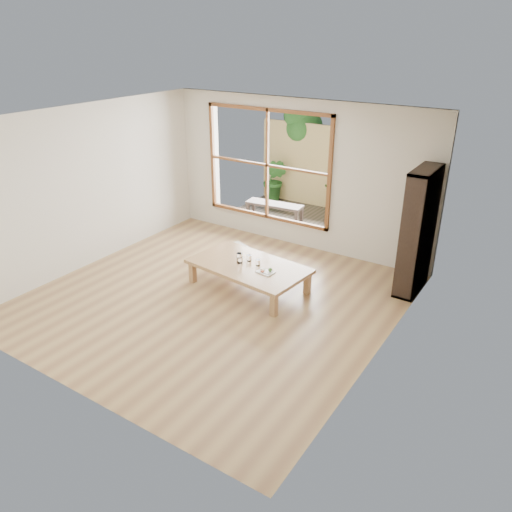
{
  "coord_description": "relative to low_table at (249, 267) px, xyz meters",
  "views": [
    {
      "loc": [
        4.03,
        -5.08,
        3.66
      ],
      "look_at": [
        0.35,
        0.58,
        0.55
      ],
      "focal_mm": 35.0,
      "sensor_mm": 36.0,
      "label": 1
    }
  ],
  "objects": [
    {
      "name": "ground",
      "position": [
        -0.23,
        -0.56,
        -0.34
      ],
      "size": [
        5.0,
        5.0,
        0.0
      ],
      "primitive_type": "plane",
      "color": "tan",
      "rests_on": "ground"
    },
    {
      "name": "low_table",
      "position": [
        0.0,
        0.0,
        0.0
      ],
      "size": [
        1.88,
        1.19,
        0.39
      ],
      "rotation": [
        0.0,
        0.0,
        -0.11
      ],
      "color": "tan",
      "rests_on": "ground"
    },
    {
      "name": "floor_cushion",
      "position": [
        -0.93,
        0.93,
        -0.3
      ],
      "size": [
        0.69,
        0.69,
        0.08
      ],
      "primitive_type": "cube",
      "rotation": [
        0.0,
        0.0,
        -0.36
      ],
      "color": "silver",
      "rests_on": "ground"
    },
    {
      "name": "bookshelf",
      "position": [
        2.1,
        1.32,
        0.6
      ],
      "size": [
        0.3,
        0.85,
        1.88
      ],
      "primitive_type": "cube",
      "color": "black",
      "rests_on": "ground"
    },
    {
      "name": "glass_tall",
      "position": [
        -0.15,
        -0.03,
        0.13
      ],
      "size": [
        0.09,
        0.09,
        0.16
      ],
      "primitive_type": "cylinder",
      "color": "silver",
      "rests_on": "low_table"
    },
    {
      "name": "glass_mid",
      "position": [
        0.14,
        0.05,
        0.1
      ],
      "size": [
        0.07,
        0.07,
        0.1
      ],
      "primitive_type": "cylinder",
      "color": "silver",
      "rests_on": "low_table"
    },
    {
      "name": "glass_short",
      "position": [
        -0.06,
        0.11,
        0.09
      ],
      "size": [
        0.08,
        0.08,
        0.1
      ],
      "primitive_type": "cylinder",
      "color": "silver",
      "rests_on": "low_table"
    },
    {
      "name": "glass_small",
      "position": [
        -0.15,
        0.02,
        0.08
      ],
      "size": [
        0.06,
        0.06,
        0.08
      ],
      "primitive_type": "cylinder",
      "color": "silver",
      "rests_on": "low_table"
    },
    {
      "name": "food_tray",
      "position": [
        0.37,
        -0.09,
        0.07
      ],
      "size": [
        0.27,
        0.21,
        0.08
      ],
      "rotation": [
        0.0,
        0.0,
        -0.13
      ],
      "color": "white",
      "rests_on": "low_table"
    },
    {
      "name": "deck",
      "position": [
        -0.83,
        3.0,
        -0.34
      ],
      "size": [
        2.8,
        2.0,
        0.05
      ],
      "primitive_type": "cube",
      "color": "#362E27",
      "rests_on": "ground"
    },
    {
      "name": "garden_bench",
      "position": [
        -1.14,
        2.65,
        -0.01
      ],
      "size": [
        1.2,
        0.46,
        0.37
      ],
      "rotation": [
        0.0,
        0.0,
        0.1
      ],
      "color": "black",
      "rests_on": "deck"
    },
    {
      "name": "bamboo_fence",
      "position": [
        -0.83,
        4.0,
        0.56
      ],
      "size": [
        2.8,
        0.06,
        1.8
      ],
      "primitive_type": "cube",
      "color": "tan",
      "rests_on": "ground"
    },
    {
      "name": "shrub_right",
      "position": [
        -0.01,
        3.59,
        0.14
      ],
      "size": [
        0.82,
        0.71,
        0.91
      ],
      "primitive_type": "imported",
      "rotation": [
        0.0,
        0.0,
        -0.0
      ],
      "color": "#28551F",
      "rests_on": "deck"
    },
    {
      "name": "shrub_left",
      "position": [
        -1.8,
        3.75,
        0.17
      ],
      "size": [
        0.56,
        0.46,
        0.98
      ],
      "primitive_type": "imported",
      "rotation": [
        0.0,
        0.0,
        -0.04
      ],
      "color": "#28551F",
      "rests_on": "deck"
    },
    {
      "name": "garden_tree",
      "position": [
        -1.51,
        4.31,
        1.28
      ],
      "size": [
        1.04,
        0.85,
        2.22
      ],
      "color": "#4C3D2D",
      "rests_on": "ground"
    }
  ]
}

